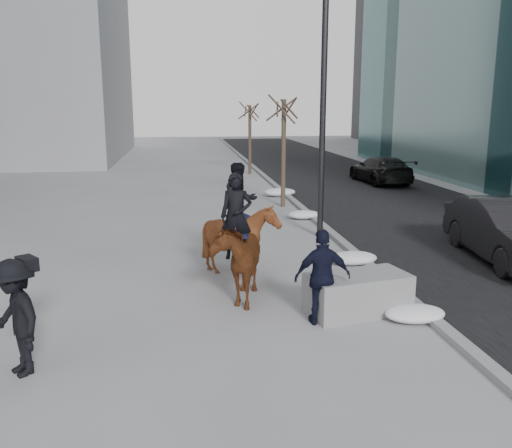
{
  "coord_description": "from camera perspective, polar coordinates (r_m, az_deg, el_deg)",
  "views": [
    {
      "loc": [
        -1.47,
        -9.61,
        3.9
      ],
      "look_at": [
        0.0,
        1.2,
        1.5
      ],
      "focal_mm": 38.0,
      "sensor_mm": 36.0,
      "label": 1
    }
  ],
  "objects": [
    {
      "name": "ground",
      "position": [
        10.47,
        0.89,
        -9.46
      ],
      "size": [
        120.0,
        120.0,
        0.0
      ],
      "primitive_type": "plane",
      "color": "gray",
      "rests_on": "ground"
    },
    {
      "name": "road",
      "position": [
        21.71,
        15.37,
        1.62
      ],
      "size": [
        8.0,
        90.0,
        0.01
      ],
      "primitive_type": "cube",
      "color": "black",
      "rests_on": "ground"
    },
    {
      "name": "curb",
      "position": [
        20.47,
        5.02,
        1.54
      ],
      "size": [
        0.25,
        90.0,
        0.12
      ],
      "primitive_type": "cube",
      "color": "gray",
      "rests_on": "ground"
    },
    {
      "name": "planter",
      "position": [
        10.58,
        10.66,
        -7.23
      ],
      "size": [
        2.07,
        1.34,
        0.77
      ],
      "primitive_type": "cube",
      "rotation": [
        0.0,
        0.0,
        0.21
      ],
      "color": "gray",
      "rests_on": "ground"
    },
    {
      "name": "car_near",
      "position": [
        15.08,
        25.11,
        -0.69
      ],
      "size": [
        2.22,
        4.95,
        1.58
      ],
      "primitive_type": "imported",
      "rotation": [
        0.0,
        0.0,
        -0.12
      ],
      "color": "black",
      "rests_on": "ground"
    },
    {
      "name": "car_far",
      "position": [
        28.44,
        12.97,
        5.6
      ],
      "size": [
        2.17,
        4.82,
        1.37
      ],
      "primitive_type": "imported",
      "rotation": [
        0.0,
        0.0,
        3.19
      ],
      "color": "black",
      "rests_on": "ground"
    },
    {
      "name": "tree_near",
      "position": [
        21.03,
        2.92,
        8.0
      ],
      "size": [
        1.2,
        1.2,
        4.58
      ],
      "primitive_type": null,
      "color": "#3A2D22",
      "rests_on": "ground"
    },
    {
      "name": "tree_far",
      "position": [
        31.41,
        -0.65,
        9.24
      ],
      "size": [
        1.2,
        1.2,
        4.34
      ],
      "primitive_type": null,
      "color": "#35271F",
      "rests_on": "ground"
    },
    {
      "name": "mounted_left",
      "position": [
        11.01,
        -2.0,
        -3.09
      ],
      "size": [
        1.26,
        2.13,
        2.58
      ],
      "color": "#521F10",
      "rests_on": "ground"
    },
    {
      "name": "mounted_right",
      "position": [
        12.56,
        -1.64,
        -0.71
      ],
      "size": [
        1.82,
        1.93,
        2.62
      ],
      "color": "#4D1C0F",
      "rests_on": "ground"
    },
    {
      "name": "feeder",
      "position": [
        9.84,
        7.02,
        -5.58
      ],
      "size": [
        1.03,
        0.86,
        1.75
      ],
      "color": "black",
      "rests_on": "ground"
    },
    {
      "name": "camera_crew",
      "position": [
        8.7,
        -23.92,
        -8.96
      ],
      "size": [
        1.2,
        1.3,
        1.75
      ],
      "color": "black",
      "rests_on": "ground"
    },
    {
      "name": "lamppost",
      "position": [
        16.12,
        7.19,
        16.21
      ],
      "size": [
        0.25,
        0.8,
        9.09
      ],
      "color": "black",
      "rests_on": "ground"
    },
    {
      "name": "snow_piles",
      "position": [
        17.76,
        6.02,
        0.18
      ],
      "size": [
        1.4,
        14.96,
        0.36
      ],
      "color": "white",
      "rests_on": "ground"
    }
  ]
}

